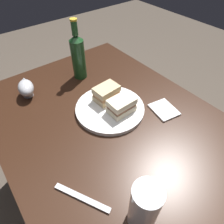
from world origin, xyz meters
The scene contains 14 objects.
ground_plane centered at (0.00, 0.00, 0.00)m, with size 6.00×6.00×0.00m, color #4C4238.
dining_table centered at (0.00, 0.00, 0.36)m, with size 1.15×0.80×0.72m, color black.
plate centered at (-0.08, 0.04, 0.72)m, with size 0.28×0.28×0.02m, color white.
sandwich_half_left centered at (-0.03, 0.06, 0.76)m, with size 0.07×0.11×0.06m.
sandwich_half_right centered at (-0.13, 0.06, 0.76)m, with size 0.08×0.11×0.06m.
potato_wedge_front centered at (-0.11, 0.09, 0.74)m, with size 0.05×0.02×0.01m, color gold.
potato_wedge_middle centered at (-0.08, 0.09, 0.74)m, with size 0.05×0.02×0.01m, color #AD702D.
potato_wedge_back centered at (-0.06, 0.07, 0.74)m, with size 0.04×0.02×0.02m, color #AD702D.
potato_wedge_left_edge centered at (-0.11, 0.08, 0.74)m, with size 0.04×0.02×0.02m, color gold.
pint_glass centered at (0.31, -0.15, 0.79)m, with size 0.07×0.07×0.17m.
gravy_boat centered at (-0.38, -0.19, 0.76)m, with size 0.12×0.09×0.07m.
cider_bottle centered at (-0.36, 0.07, 0.83)m, with size 0.06×0.06×0.28m.
napkin centered at (0.06, 0.22, 0.72)m, with size 0.11×0.09×0.01m, color white.
fork centered at (0.16, -0.25, 0.72)m, with size 0.18×0.02×0.01m, color silver.
Camera 1 is at (0.40, -0.32, 1.30)m, focal length 31.95 mm.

